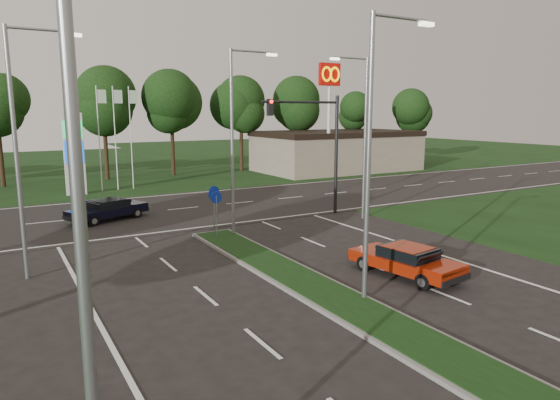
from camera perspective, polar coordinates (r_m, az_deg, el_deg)
ground at (r=12.60m, az=25.30°, el=-19.79°), size 160.00×160.00×0.00m
verge_far at (r=61.93m, az=-21.49°, el=3.74°), size 160.00×50.00×0.02m
cross_road at (r=31.92m, az=-12.71°, el=-1.15°), size 160.00×12.00×0.02m
median_kerb at (r=14.88m, az=12.20°, el=-14.01°), size 2.00×26.00×0.12m
commercial_building at (r=52.49m, az=6.53°, el=5.55°), size 16.00×9.00×4.00m
streetlight_median_near at (r=15.80m, az=10.68°, el=6.28°), size 2.53×0.22×9.00m
streetlight_median_far at (r=24.25m, az=-5.08°, el=7.68°), size 2.53×0.22×9.00m
streetlight_left_near at (r=6.09m, az=-20.20°, el=0.02°), size 2.53×0.22×9.00m
streetlight_left_far at (r=19.97m, az=-27.45°, el=6.09°), size 2.53×0.22×9.00m
streetlight_right_far at (r=28.46m, az=9.41°, el=7.93°), size 2.53×0.22×9.00m
traffic_signal at (r=29.10m, az=4.40°, el=7.24°), size 5.10×0.42×7.00m
median_signs at (r=24.58m, az=-7.47°, el=-0.24°), size 1.16×1.76×2.38m
gas_pylon at (r=39.46m, az=-22.20°, el=5.15°), size 5.80×1.26×8.00m
mcdonalds_sign at (r=46.75m, az=5.67°, el=12.37°), size 2.20×0.47×10.40m
treeline_far at (r=46.82m, az=-18.96°, el=10.46°), size 6.00×6.00×9.90m
red_sedan at (r=19.29m, az=14.21°, el=-6.67°), size 2.32×4.42×1.16m
navy_sedan at (r=29.81m, az=-19.10°, el=-1.00°), size 4.66×3.25×1.19m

